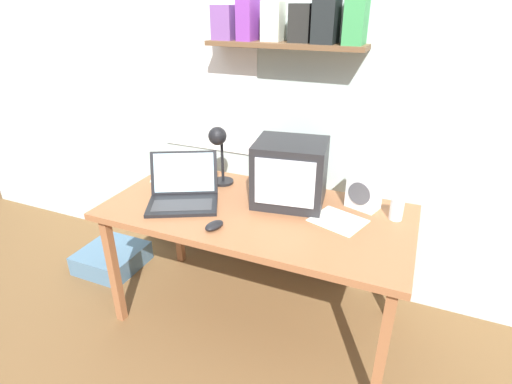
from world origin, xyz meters
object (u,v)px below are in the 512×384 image
laptop (183,191)px  loose_paper_near_laptop (173,175)px  juice_glass (397,210)px  printed_handout (338,221)px  corner_desk (256,220)px  desk_lamp (219,145)px  computer_mouse (214,225)px  space_heater (364,188)px  crt_monitor (290,173)px  floor_cushion (112,258)px

laptop → loose_paper_near_laptop: laptop is taller
laptop → juice_glass: bearing=-14.0°
juice_glass → printed_handout: (-0.25, -0.13, -0.05)m
corner_desk → loose_paper_near_laptop: 0.68m
desk_lamp → printed_handout: desk_lamp is taller
juice_glass → computer_mouse: bearing=-151.1°
laptop → space_heater: size_ratio=2.15×
corner_desk → crt_monitor: crt_monitor is taller
space_heater → computer_mouse: (-0.60, -0.49, -0.09)m
laptop → corner_desk: bearing=-18.2°
corner_desk → loose_paper_near_laptop: loose_paper_near_laptop is taller
laptop → space_heater: bearing=-8.2°
desk_lamp → computer_mouse: size_ratio=3.02×
desk_lamp → loose_paper_near_laptop: 0.42m
space_heater → computer_mouse: space_heater is taller
computer_mouse → floor_cushion: bearing=162.8°
crt_monitor → computer_mouse: bearing=-128.5°
laptop → crt_monitor: bearing=-4.4°
corner_desk → computer_mouse: 0.28m
desk_lamp → floor_cushion: size_ratio=0.90×
crt_monitor → printed_handout: size_ratio=1.37×
juice_glass → printed_handout: juice_glass is taller
juice_glass → floor_cushion: size_ratio=0.28×
loose_paper_near_laptop → desk_lamp: bearing=-4.3°
desk_lamp → floor_cushion: bearing=-178.7°
corner_desk → printed_handout: bearing=6.5°
printed_handout → loose_paper_near_laptop: same height
corner_desk → computer_mouse: (-0.11, -0.25, 0.08)m
juice_glass → space_heater: bearing=160.4°
desk_lamp → space_heater: 0.81m
crt_monitor → desk_lamp: desk_lamp is taller
crt_monitor → printed_handout: bearing=-28.8°
crt_monitor → juice_glass: size_ratio=3.60×
laptop → computer_mouse: (0.29, -0.19, -0.04)m
crt_monitor → floor_cushion: size_ratio=1.01×
crt_monitor → space_heater: crt_monitor is taller
juice_glass → space_heater: size_ratio=0.52×
computer_mouse → space_heater: bearing=38.9°
corner_desk → loose_paper_near_laptop: (-0.65, 0.21, 0.06)m
laptop → desk_lamp: desk_lamp is taller
crt_monitor → loose_paper_near_laptop: bearing=167.3°
desk_lamp → laptop: bearing=-117.9°
floor_cushion → computer_mouse: bearing=-17.2°
corner_desk → desk_lamp: size_ratio=4.39×
desk_lamp → computer_mouse: 0.53m
desk_lamp → loose_paper_near_laptop: bearing=168.3°
laptop → floor_cushion: bearing=143.9°
computer_mouse → laptop: bearing=146.3°
juice_glass → desk_lamp: bearing=179.6°
printed_handout → floor_cushion: (-1.53, 0.01, -0.65)m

